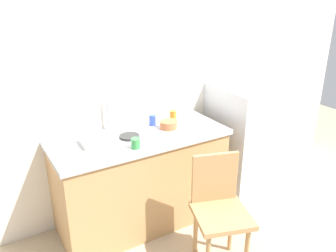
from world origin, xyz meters
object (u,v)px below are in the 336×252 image
at_px(cup_blue, 152,120).
at_px(hotplate, 129,136).
at_px(cup_green, 136,143).
at_px(dish_tray, 98,140).
at_px(terracotta_bowl, 169,125).
at_px(refrigerator, 242,140).
at_px(cup_orange, 173,116).
at_px(chair, 219,208).

bearing_deg(cup_blue, hotplate, -154.22).
height_order(cup_green, cup_blue, cup_blue).
bearing_deg(hotplate, dish_tray, 172.11).
bearing_deg(cup_green, terracotta_bowl, 27.14).
bearing_deg(cup_green, hotplate, 78.77).
xyz_separation_m(refrigerator, cup_blue, (-0.96, 0.16, 0.35)).
xyz_separation_m(refrigerator, cup_orange, (-0.75, 0.16, 0.35)).
height_order(refrigerator, hotplate, refrigerator).
relative_size(terracotta_bowl, cup_green, 1.90).
bearing_deg(cup_orange, dish_tray, -172.52).
relative_size(refrigerator, hotplate, 6.70).
distance_m(dish_tray, cup_green, 0.33).
relative_size(refrigerator, chair, 1.28).
bearing_deg(terracotta_bowl, cup_green, -152.86).
bearing_deg(cup_orange, cup_green, -147.80).
distance_m(cup_green, cup_blue, 0.49).
distance_m(chair, cup_green, 0.80).
bearing_deg(dish_tray, refrigerator, -2.05).
bearing_deg(cup_green, cup_blue, 46.31).
relative_size(hotplate, cup_green, 2.10).
height_order(chair, cup_green, cup_green).
xyz_separation_m(chair, terracotta_bowl, (0.02, 0.77, 0.41)).
xyz_separation_m(terracotta_bowl, cup_green, (-0.43, -0.22, 0.01)).
height_order(dish_tray, cup_blue, cup_blue).
height_order(dish_tray, terracotta_bowl, terracotta_bowl).
height_order(hotplate, cup_green, cup_green).
bearing_deg(dish_tray, cup_orange, 7.48).
height_order(chair, hotplate, hotplate).
relative_size(refrigerator, dish_tray, 4.07).
relative_size(hotplate, cup_blue, 1.76).
xyz_separation_m(terracotta_bowl, hotplate, (-0.39, -0.01, -0.02)).
bearing_deg(cup_blue, cup_green, -133.69).
xyz_separation_m(chair, cup_orange, (0.14, 0.90, 0.42)).
bearing_deg(hotplate, cup_orange, 14.98).
bearing_deg(cup_orange, hotplate, -165.02).
bearing_deg(cup_green, dish_tray, 131.16).
height_order(chair, cup_orange, cup_orange).
xyz_separation_m(refrigerator, chair, (-0.89, -0.74, -0.07)).
bearing_deg(refrigerator, terracotta_bowl, 178.30).
relative_size(chair, cup_orange, 8.62).
distance_m(dish_tray, hotplate, 0.26).
bearing_deg(chair, cup_orange, 99.07).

